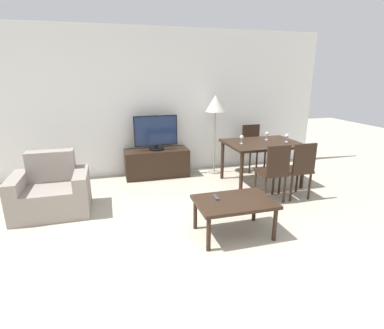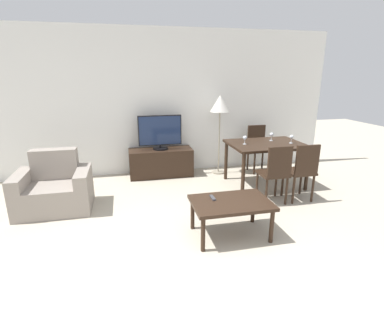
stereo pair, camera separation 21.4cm
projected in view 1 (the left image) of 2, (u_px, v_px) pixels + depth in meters
ground_plane at (189, 295)px, 2.67m from camera, size 18.00×18.00×0.00m
wall_back at (138, 104)px, 5.58m from camera, size 7.44×0.06×2.70m
armchair at (52, 192)px, 4.20m from camera, size 1.00×0.74×0.84m
tv_stand at (157, 163)px, 5.68m from camera, size 1.19×0.47×0.52m
tv at (156, 133)px, 5.51m from camera, size 0.80×0.28×0.64m
coffee_table at (234, 204)px, 3.57m from camera, size 0.93×0.63×0.45m
dining_table at (262, 147)px, 5.20m from camera, size 1.26×0.95×0.75m
dining_chair_near at (274, 170)px, 4.47m from camera, size 0.40×0.40×0.91m
dining_chair_far at (253, 145)px, 6.02m from camera, size 0.40×0.40×0.91m
dining_chair_near_right at (299, 167)px, 4.59m from camera, size 0.40×0.40×0.91m
floor_lamp at (215, 106)px, 5.60m from camera, size 0.37×0.37×1.51m
remote_primary at (216, 197)px, 3.61m from camera, size 0.04×0.15×0.02m
wine_glass_left at (242, 138)px, 5.05m from camera, size 0.07×0.07×0.15m
wine_glass_center at (287, 136)px, 5.16m from camera, size 0.07×0.07×0.15m
wine_glass_right at (267, 134)px, 5.34m from camera, size 0.07×0.07×0.15m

